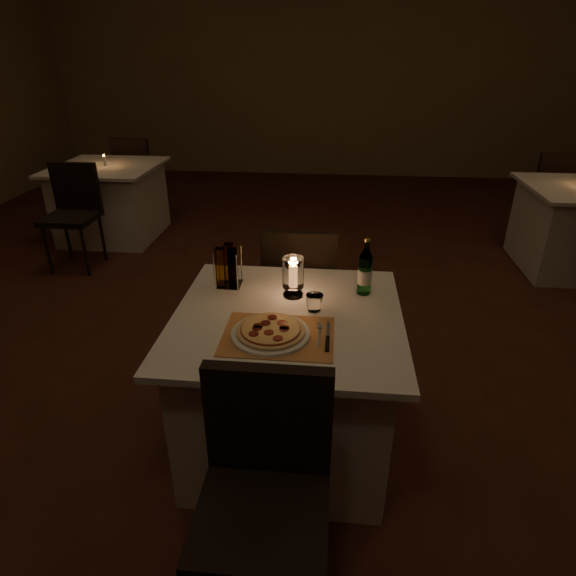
# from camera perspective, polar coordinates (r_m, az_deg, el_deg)

# --- Properties ---
(floor) EXTENTS (8.00, 10.00, 0.02)m
(floor) POSITION_cam_1_polar(r_m,az_deg,el_deg) (3.16, 0.24, -7.98)
(floor) COLOR #492117
(floor) RESTS_ON ground
(wall_back) EXTENTS (8.00, 0.02, 3.00)m
(wall_back) POSITION_cam_1_polar(r_m,az_deg,el_deg) (7.61, 4.30, 24.40)
(wall_back) COLOR #8C7451
(wall_back) RESTS_ON ground
(main_table) EXTENTS (1.00, 1.00, 0.74)m
(main_table) POSITION_cam_1_polar(r_m,az_deg,el_deg) (2.31, -0.05, -11.06)
(main_table) COLOR silver
(main_table) RESTS_ON ground
(chair_near) EXTENTS (0.42, 0.42, 0.90)m
(chair_near) POSITION_cam_1_polar(r_m,az_deg,el_deg) (1.67, -2.73, -21.26)
(chair_near) COLOR black
(chair_near) RESTS_ON ground
(chair_far) EXTENTS (0.42, 0.42, 0.90)m
(chair_far) POSITION_cam_1_polar(r_m,az_deg,el_deg) (2.82, 1.42, 0.64)
(chair_far) COLOR black
(chair_far) RESTS_ON ground
(placemat) EXTENTS (0.45, 0.34, 0.00)m
(placemat) POSITION_cam_1_polar(r_m,az_deg,el_deg) (1.95, -1.18, -5.69)
(placemat) COLOR #C98146
(placemat) RESTS_ON main_table
(plate) EXTENTS (0.32, 0.32, 0.01)m
(plate) POSITION_cam_1_polar(r_m,az_deg,el_deg) (1.95, -2.06, -5.42)
(plate) COLOR white
(plate) RESTS_ON placemat
(pizza) EXTENTS (0.28, 0.28, 0.02)m
(pizza) POSITION_cam_1_polar(r_m,az_deg,el_deg) (1.94, -2.07, -5.01)
(pizza) COLOR #D8B77F
(pizza) RESTS_ON plate
(fork) EXTENTS (0.02, 0.18, 0.00)m
(fork) POSITION_cam_1_polar(r_m,az_deg,el_deg) (1.97, 3.73, -5.32)
(fork) COLOR silver
(fork) RESTS_ON placemat
(knife) EXTENTS (0.02, 0.22, 0.01)m
(knife) POSITION_cam_1_polar(r_m,az_deg,el_deg) (1.92, 4.70, -6.25)
(knife) COLOR black
(knife) RESTS_ON placemat
(tumbler) EXTENTS (0.08, 0.08, 0.08)m
(tumbler) POSITION_cam_1_polar(r_m,az_deg,el_deg) (2.12, 3.15, -1.74)
(tumbler) COLOR white
(tumbler) RESTS_ON main_table
(water_bottle) EXTENTS (0.07, 0.07, 0.27)m
(water_bottle) POSITION_cam_1_polar(r_m,az_deg,el_deg) (2.27, 9.11, 1.89)
(water_bottle) COLOR #5CAA69
(water_bottle) RESTS_ON main_table
(hurricane_candle) EXTENTS (0.10, 0.10, 0.19)m
(hurricane_candle) POSITION_cam_1_polar(r_m,az_deg,el_deg) (2.21, 0.61, 1.68)
(hurricane_candle) COLOR white
(hurricane_candle) RESTS_ON main_table
(cruet_caddy) EXTENTS (0.12, 0.12, 0.21)m
(cruet_caddy) POSITION_cam_1_polar(r_m,az_deg,el_deg) (2.33, -7.17, 2.38)
(cruet_caddy) COLOR white
(cruet_caddy) RESTS_ON main_table
(neighbor_table_left) EXTENTS (1.00, 1.00, 0.74)m
(neighbor_table_left) POSITION_cam_1_polar(r_m,az_deg,el_deg) (5.32, -20.19, 9.60)
(neighbor_table_left) COLOR silver
(neighbor_table_left) RESTS_ON ground
(neighbor_chair_la) EXTENTS (0.42, 0.42, 0.90)m
(neighbor_chair_la) POSITION_cam_1_polar(r_m,az_deg,el_deg) (4.67, -24.10, 8.94)
(neighbor_chair_la) COLOR black
(neighbor_chair_la) RESTS_ON ground
(neighbor_chair_lb) EXTENTS (0.42, 0.42, 0.90)m
(neighbor_chair_lb) POSITION_cam_1_polar(r_m,az_deg,el_deg) (5.91, -17.60, 13.33)
(neighbor_chair_lb) COLOR black
(neighbor_chair_lb) RESTS_ON ground
(neighbor_candle_left) EXTENTS (0.03, 0.03, 0.11)m
(neighbor_candle_left) POSITION_cam_1_polar(r_m,az_deg,el_deg) (5.22, -20.92, 13.93)
(neighbor_candle_left) COLOR white
(neighbor_candle_left) RESTS_ON neighbor_table_left
(neighbor_chair_rb) EXTENTS (0.42, 0.42, 0.90)m
(neighbor_chair_rb) POSITION_cam_1_polar(r_m,az_deg,el_deg) (5.50, 28.81, 10.40)
(neighbor_chair_rb) COLOR black
(neighbor_chair_rb) RESTS_ON ground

